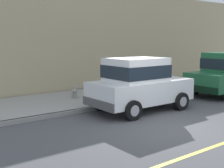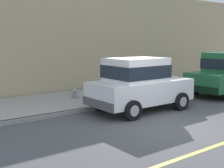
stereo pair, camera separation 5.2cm
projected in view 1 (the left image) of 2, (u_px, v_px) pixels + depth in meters
name	position (u px, v px, depth m)	size (l,w,h in m)	color
ground_plane	(175.00, 128.00, 8.76)	(80.00, 80.00, 0.00)	#4C4C4F
curb	(108.00, 106.00, 11.26)	(0.16, 64.00, 0.14)	gray
sidewalk	(83.00, 99.00, 12.68)	(3.60, 64.00, 0.14)	#99968E
car_white_hatchback	(139.00, 83.00, 10.74)	(1.96, 3.80, 1.88)	white
dog_grey	(75.00, 90.00, 12.54)	(0.59, 0.55, 0.49)	#999691
building_facade	(137.00, 40.00, 16.90)	(0.50, 20.00, 4.95)	tan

